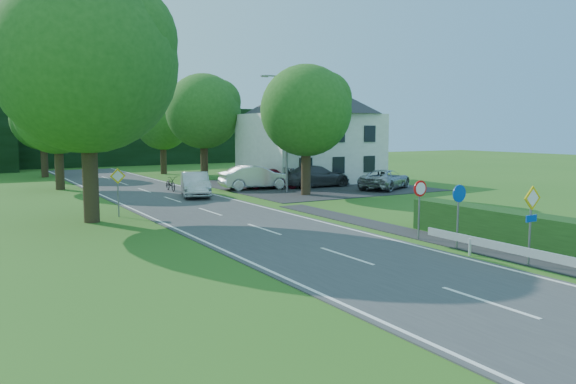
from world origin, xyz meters
TOP-DOWN VIEW (x-y plane):
  - road at (0.00, 20.00)m, footprint 7.00×80.00m
  - parking_pad at (12.00, 33.00)m, footprint 14.00×16.00m
  - line_edge_left at (-3.25, 20.00)m, footprint 0.12×80.00m
  - line_edge_right at (3.25, 20.00)m, footprint 0.12×80.00m
  - line_centre at (0.00, 20.00)m, footprint 0.12×80.00m
  - tree_main at (-6.00, 24.00)m, footprint 9.40×9.40m
  - tree_left_far at (-5.00, 40.00)m, footprint 7.00×7.00m
  - tree_right_far at (7.00, 42.00)m, footprint 7.40×7.40m
  - tree_left_back at (-4.50, 52.00)m, footprint 6.60×6.60m
  - tree_right_back at (6.00, 50.00)m, footprint 6.20×6.20m
  - tree_right_mid at (8.50, 28.00)m, footprint 7.00×7.00m
  - treeline_right at (8.00, 66.00)m, footprint 30.00×5.00m
  - house_white at (14.00, 36.00)m, footprint 10.60×8.40m
  - streetlight at (8.06, 30.00)m, footprint 2.03×0.18m
  - sign_priority_right at (4.30, 7.98)m, footprint 0.78×0.09m
  - sign_roundabout at (4.30, 10.98)m, footprint 0.64×0.08m
  - sign_speed_limit at (4.30, 12.97)m, footprint 0.64×0.11m
  - sign_priority_left at (-4.50, 24.98)m, footprint 0.78×0.09m
  - moving_car at (1.83, 30.82)m, footprint 2.94×5.01m
  - motorcycle at (1.52, 34.78)m, footprint 0.75×1.99m
  - parked_car_red at (8.58, 32.82)m, footprint 4.82×3.60m
  - parked_car_silver_a at (7.24, 32.75)m, footprint 5.44×2.54m
  - parked_car_grey at (11.87, 32.00)m, footprint 5.61×2.32m
  - parked_car_silver_b at (15.31, 28.00)m, footprint 5.61×4.46m
  - parasol at (13.39, 35.00)m, footprint 1.90×1.93m

SIDE VIEW (x-z plane):
  - road at x=0.00m, z-range 0.00..0.04m
  - parking_pad at x=12.00m, z-range 0.00..0.04m
  - line_edge_left at x=-3.25m, z-range 0.04..0.05m
  - line_edge_right at x=3.25m, z-range 0.04..0.05m
  - line_centre at x=0.00m, z-range 0.04..0.05m
  - motorcycle at x=1.52m, z-range 0.04..1.08m
  - parked_car_silver_b at x=15.31m, z-range 0.04..1.46m
  - parked_car_red at x=8.58m, z-range 0.04..1.57m
  - moving_car at x=1.83m, z-range 0.04..1.60m
  - parked_car_grey at x=11.87m, z-range 0.04..1.66m
  - parasol at x=13.39m, z-range 0.04..1.74m
  - parked_car_silver_a at x=7.24m, z-range 0.04..1.76m
  - sign_roundabout at x=4.30m, z-range 0.49..2.86m
  - sign_priority_left at x=-4.50m, z-range 0.50..2.94m
  - sign_speed_limit at x=4.30m, z-range 0.58..2.95m
  - sign_priority_right at x=4.30m, z-range 0.50..3.09m
  - treeline_right at x=8.00m, z-range 0.00..7.00m
  - tree_right_back at x=6.00m, z-range 0.00..7.56m
  - tree_left_back at x=-4.50m, z-range 0.00..8.07m
  - tree_left_far at x=-5.00m, z-range 0.00..8.58m
  - tree_right_mid at x=8.50m, z-range 0.00..8.58m
  - house_white at x=14.00m, z-range 0.11..8.71m
  - streetlight at x=8.06m, z-range 0.46..8.46m
  - tree_right_far at x=7.00m, z-range 0.00..9.09m
  - tree_main at x=-6.00m, z-range 0.00..11.64m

